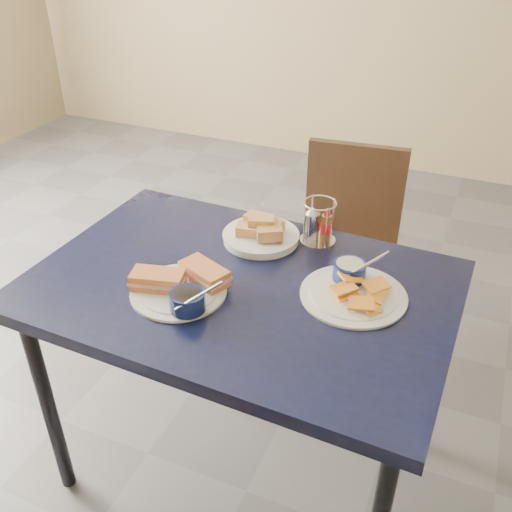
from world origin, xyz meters
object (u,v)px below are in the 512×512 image
at_px(plantain_plate, 353,287).
at_px(bread_basket, 261,233).
at_px(chair_far, 350,236).
at_px(condiment_caddy, 317,224).
at_px(dining_table, 241,303).
at_px(sandwich_plate, 182,286).

distance_m(plantain_plate, bread_basket, 0.36).
distance_m(chair_far, bread_basket, 0.68).
relative_size(bread_basket, condiment_caddy, 1.70).
height_order(dining_table, condiment_caddy, condiment_caddy).
bearing_deg(chair_far, bread_basket, -103.31).
xyz_separation_m(plantain_plate, condiment_caddy, (-0.17, 0.22, 0.04)).
bearing_deg(plantain_plate, condiment_caddy, 128.24).
bearing_deg(dining_table, condiment_caddy, 67.68).
relative_size(sandwich_plate, plantain_plate, 1.06).
bearing_deg(bread_basket, dining_table, -81.46).
xyz_separation_m(sandwich_plate, plantain_plate, (0.41, 0.19, -0.01)).
distance_m(sandwich_plate, plantain_plate, 0.45).
height_order(dining_table, chair_far, chair_far).
distance_m(chair_far, sandwich_plate, 1.01).
height_order(chair_far, plantain_plate, plantain_plate).
relative_size(chair_far, plantain_plate, 2.94).
height_order(sandwich_plate, plantain_plate, same).
bearing_deg(sandwich_plate, chair_far, 76.36).
xyz_separation_m(plantain_plate, bread_basket, (-0.33, 0.15, 0.01)).
bearing_deg(bread_basket, plantain_plate, -24.87).
distance_m(dining_table, bread_basket, 0.25).
bearing_deg(sandwich_plate, plantain_plate, 24.11).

